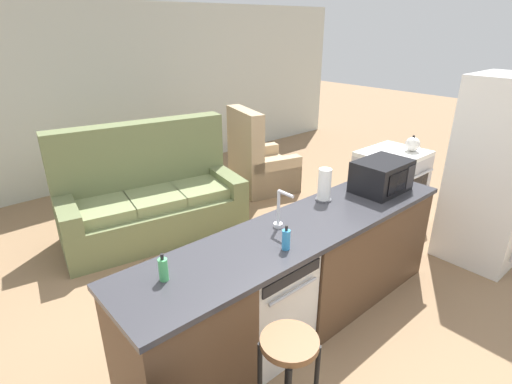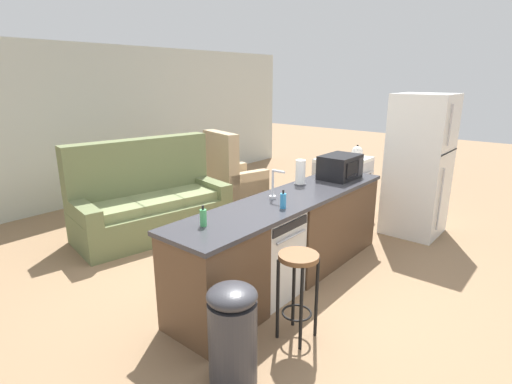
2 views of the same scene
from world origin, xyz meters
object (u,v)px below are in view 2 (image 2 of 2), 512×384
object	(u,v)px
bar_stool	(298,278)
trash_bin	(233,334)
couch	(149,205)
armchair	(232,180)
microwave	(340,167)
refrigerator	(419,166)
dishwasher	(265,254)
stove_range	(342,187)
dish_soap_bottle	(203,218)
soap_bottle	(283,201)
kettle	(357,152)
paper_towel_roll	(300,173)

from	to	relation	value
bar_stool	trash_bin	xyz separation A→B (m)	(-0.70, 0.06, -0.16)
couch	armchair	distance (m)	1.82
microwave	refrigerator	bearing A→B (deg)	-25.23
dishwasher	microwave	size ratio (longest dim) A/B	1.68
stove_range	refrigerator	bearing A→B (deg)	-90.01
trash_bin	armchair	distance (m)	4.34
dish_soap_bottle	bar_stool	size ratio (longest dim) A/B	0.24
dishwasher	bar_stool	xyz separation A→B (m)	(-0.37, -0.64, 0.11)
refrigerator	dish_soap_bottle	distance (m)	3.37
dishwasher	stove_range	world-z (taller)	stove_range
dish_soap_bottle	bar_stool	bearing A→B (deg)	-64.82
refrigerator	soap_bottle	world-z (taller)	refrigerator
refrigerator	armchair	size ratio (longest dim) A/B	1.56
stove_range	bar_stool	bearing A→B (deg)	-158.29
soap_bottle	dish_soap_bottle	world-z (taller)	same
microwave	kettle	world-z (taller)	microwave
paper_towel_roll	armchair	distance (m)	2.60
dishwasher	kettle	size ratio (longest dim) A/B	4.10
refrigerator	kettle	size ratio (longest dim) A/B	9.12
stove_range	trash_bin	world-z (taller)	stove_range
dishwasher	bar_stool	distance (m)	0.75
dishwasher	kettle	bearing A→B (deg)	8.68
kettle	couch	bearing A→B (deg)	144.07
soap_bottle	kettle	xyz separation A→B (m)	(2.69, 0.58, 0.01)
stove_range	bar_stool	xyz separation A→B (m)	(-2.97, -1.18, 0.08)
stove_range	kettle	size ratio (longest dim) A/B	4.39
paper_towel_roll	trash_bin	xyz separation A→B (m)	(-1.96, -0.77, -0.66)
refrigerator	trash_bin	size ratio (longest dim) A/B	2.53
refrigerator	trash_bin	xyz separation A→B (m)	(-3.67, -0.03, -0.56)
stove_range	kettle	world-z (taller)	kettle
kettle	armchair	world-z (taller)	armchair
stove_range	soap_bottle	world-z (taller)	soap_bottle
refrigerator	kettle	bearing A→B (deg)	80.15
refrigerator	armchair	distance (m)	3.05
kettle	trash_bin	distance (m)	4.01
bar_stool	trash_bin	bearing A→B (deg)	174.94
bar_stool	couch	xyz separation A→B (m)	(0.65, 2.87, -0.14)
trash_bin	couch	bearing A→B (deg)	64.37
paper_towel_roll	soap_bottle	distance (m)	0.89
paper_towel_roll	armchair	xyz separation A→B (m)	(1.20, 2.20, -0.69)
armchair	kettle	bearing A→B (deg)	-71.07
kettle	dishwasher	bearing A→B (deg)	-171.32
microwave	armchair	distance (m)	2.58
soap_bottle	couch	xyz separation A→B (m)	(0.20, 2.38, -0.58)
microwave	trash_bin	bearing A→B (deg)	-167.12
dishwasher	kettle	distance (m)	2.86
soap_bottle	paper_towel_roll	bearing A→B (deg)	23.42
soap_bottle	couch	world-z (taller)	couch
microwave	armchair	size ratio (longest dim) A/B	0.42
dish_soap_bottle	refrigerator	bearing A→B (deg)	-10.67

